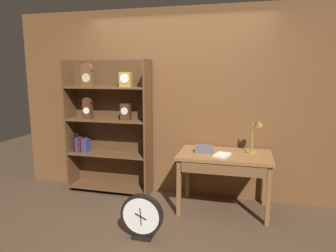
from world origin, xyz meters
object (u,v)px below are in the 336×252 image
object	(u,v)px
workbench	(224,161)
round_clock_large	(142,216)
open_repair_manual	(222,155)
bookshelf	(108,126)
toolbox_small	(204,149)
desk_lamp	(255,133)

from	to	relation	value
workbench	round_clock_large	bearing A→B (deg)	-131.26
open_repair_manual	workbench	bearing A→B (deg)	92.19
bookshelf	workbench	xyz separation A→B (m)	(1.68, -0.27, -0.32)
open_repair_manual	round_clock_large	world-z (taller)	open_repair_manual
bookshelf	workbench	world-z (taller)	bookshelf
open_repair_manual	round_clock_large	bearing A→B (deg)	-117.64
round_clock_large	open_repair_manual	bearing A→B (deg)	46.38
workbench	round_clock_large	size ratio (longest dim) A/B	2.29
workbench	toolbox_small	world-z (taller)	toolbox_small
bookshelf	workbench	bearing A→B (deg)	-8.99
desk_lamp	open_repair_manual	world-z (taller)	desk_lamp
toolbox_small	bookshelf	bearing A→B (deg)	169.08
desk_lamp	open_repair_manual	xyz separation A→B (m)	(-0.38, -0.22, -0.24)
workbench	desk_lamp	world-z (taller)	desk_lamp
bookshelf	toolbox_small	world-z (taller)	bookshelf
workbench	toolbox_small	size ratio (longest dim) A/B	5.27
toolbox_small	desk_lamp	bearing A→B (deg)	12.17
workbench	open_repair_manual	size ratio (longest dim) A/B	5.16
toolbox_small	open_repair_manual	world-z (taller)	toolbox_small
desk_lamp	round_clock_large	size ratio (longest dim) A/B	0.91
workbench	toolbox_small	xyz separation A→B (m)	(-0.25, -0.01, 0.14)
open_repair_manual	round_clock_large	size ratio (longest dim) A/B	0.44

